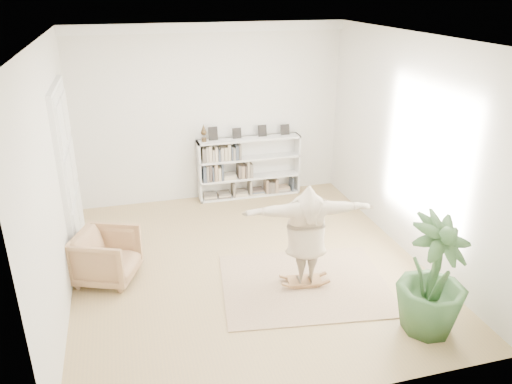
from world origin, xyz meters
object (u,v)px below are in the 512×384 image
armchair (107,256)px  bookshelf (249,168)px  houseplant (434,277)px  rocker_board (304,281)px  person (307,232)px

armchair → bookshelf: bearing=-25.9°
armchair → houseplant: size_ratio=0.54×
bookshelf → houseplant: bearing=-77.1°
armchair → rocker_board: armchair is taller
rocker_board → armchair: bearing=169.6°
armchair → person: 3.09m
bookshelf → armchair: bearing=-138.0°
bookshelf → armchair: bookshelf is taller
rocker_board → person: (-0.00, 0.00, 0.84)m
bookshelf → person: 3.63m
bookshelf → rocker_board: 3.66m
armchair → person: person is taller
person → armchair: bearing=-10.4°
person → bookshelf: bearing=-83.0°
bookshelf → houseplant: size_ratio=1.36×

